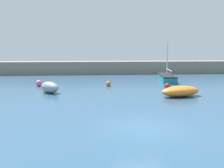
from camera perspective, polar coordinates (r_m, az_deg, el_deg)
name	(u,v)px	position (r m, az deg, el deg)	size (l,w,h in m)	color
ground_plane	(142,129)	(11.48, 6.97, -10.28)	(120.00, 120.00, 0.20)	#2D5170
harbor_breakwater	(106,67)	(37.16, -1.44, 3.83)	(58.02, 3.37, 1.81)	gray
fishing_dinghy_green	(50,87)	(20.85, -14.04, -0.74)	(2.14, 2.40, 0.90)	gray
sailboat_twin_hulled	(167,78)	(28.64, 12.39, 1.44)	(2.34, 6.17, 4.08)	teal
rowboat_blue_near	(180,91)	(19.32, 15.36, -1.60)	(3.47, 2.35, 0.79)	orange
mooring_buoy_red	(167,86)	(22.83, 12.51, -0.46)	(0.51, 0.51, 0.51)	red
mooring_buoy_orange	(108,84)	(23.98, -0.82, 0.07)	(0.48, 0.48, 0.48)	orange
mooring_buoy_pink	(39,83)	(24.87, -16.37, 0.18)	(0.60, 0.60, 0.60)	#EA668C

